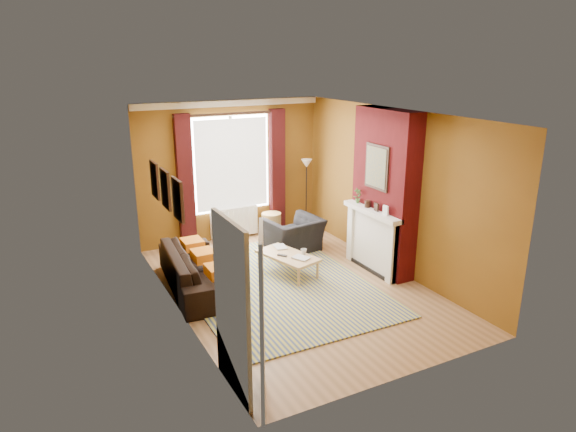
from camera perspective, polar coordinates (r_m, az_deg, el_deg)
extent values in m
plane|color=olive|center=(8.47, 0.79, -7.90)|extent=(5.50, 5.50, 0.00)
cube|color=brown|center=(10.40, -6.37, 4.99)|extent=(3.80, 0.02, 2.80)
cube|color=brown|center=(5.83, 13.74, -5.51)|extent=(3.80, 0.02, 2.80)
cube|color=brown|center=(9.00, 11.57, 2.76)|extent=(0.02, 5.50, 2.80)
cube|color=brown|center=(7.31, -12.42, -0.71)|extent=(0.02, 5.50, 2.80)
cube|color=silver|center=(7.70, 0.87, 11.29)|extent=(3.80, 5.50, 0.01)
cube|color=#4A0A0D|center=(8.89, 10.68, 2.64)|extent=(0.35, 1.40, 2.80)
cube|color=white|center=(9.03, 9.40, -2.72)|extent=(0.12, 1.30, 1.10)
cube|color=white|center=(8.83, 9.31, 0.46)|extent=(0.22, 1.40, 0.08)
cube|color=white|center=(8.60, 11.58, -4.09)|extent=(0.16, 0.14, 1.04)
cube|color=white|center=(9.47, 7.22, -1.85)|extent=(0.16, 0.14, 1.04)
cube|color=black|center=(9.08, 9.53, -3.28)|extent=(0.06, 0.80, 0.90)
cube|color=black|center=(9.22, 9.30, -5.74)|extent=(0.20, 1.00, 0.06)
cube|color=white|center=(8.54, 10.79, 0.63)|extent=(0.03, 0.12, 0.16)
cube|color=black|center=(8.73, 9.79, 0.99)|extent=(0.03, 0.10, 0.14)
cylinder|color=black|center=(8.93, 8.83, 1.33)|extent=(0.10, 0.10, 0.12)
cube|color=black|center=(8.67, 9.85, 5.38)|extent=(0.03, 0.60, 0.75)
cube|color=olive|center=(8.66, 9.75, 5.37)|extent=(0.01, 0.52, 0.66)
cube|color=white|center=(10.16, -6.54, 12.34)|extent=(3.80, 0.08, 0.12)
cube|color=white|center=(10.35, -6.34, 5.77)|extent=(1.60, 0.04, 1.90)
cube|color=silver|center=(10.31, -6.26, 5.73)|extent=(1.50, 0.02, 1.80)
cube|color=white|center=(10.33, -6.30, 5.75)|extent=(0.06, 0.04, 1.90)
cube|color=#390D0E|center=(10.00, -11.36, 3.95)|extent=(0.30, 0.16, 2.50)
cube|color=#390D0E|center=(10.69, -1.21, 5.15)|extent=(0.30, 0.16, 2.50)
cylinder|color=black|center=(10.11, -6.34, 11.23)|extent=(2.30, 0.05, 0.05)
cube|color=white|center=(10.59, -5.98, -0.67)|extent=(1.00, 0.10, 0.60)
cube|color=white|center=(10.39, -8.17, -1.12)|extent=(0.04, 0.03, 0.56)
cube|color=white|center=(10.42, -7.60, -1.03)|extent=(0.04, 0.03, 0.56)
cube|color=white|center=(10.46, -7.03, -0.94)|extent=(0.04, 0.03, 0.56)
cube|color=white|center=(10.49, -6.47, -0.86)|extent=(0.04, 0.03, 0.56)
cube|color=white|center=(10.53, -5.91, -0.77)|extent=(0.04, 0.03, 0.56)
cube|color=white|center=(10.57, -5.36, -0.69)|extent=(0.04, 0.03, 0.56)
cube|color=white|center=(10.61, -4.81, -0.60)|extent=(0.04, 0.03, 0.56)
cube|color=white|center=(10.65, -4.27, -0.52)|extent=(0.04, 0.03, 0.56)
cube|color=white|center=(10.69, -3.72, -0.43)|extent=(0.04, 0.03, 0.56)
cube|color=black|center=(7.12, -12.16, 1.78)|extent=(0.04, 0.44, 0.58)
cube|color=#B6EA37|center=(7.13, -11.96, 1.81)|extent=(0.01, 0.38, 0.52)
cube|color=black|center=(7.73, -13.47, 2.92)|extent=(0.04, 0.44, 0.58)
cube|color=green|center=(7.74, -13.29, 2.95)|extent=(0.01, 0.38, 0.52)
cube|color=black|center=(8.35, -14.58, 3.90)|extent=(0.04, 0.44, 0.58)
cube|color=gold|center=(8.35, -14.42, 3.92)|extent=(0.01, 0.38, 0.52)
cube|color=white|center=(5.66, -6.26, -10.33)|extent=(0.05, 0.94, 2.06)
cube|color=black|center=(5.66, -6.07, -10.29)|extent=(0.02, 0.80, 1.98)
cube|color=white|center=(5.43, -2.89, -11.51)|extent=(0.37, 0.74, 1.98)
imported|color=#457B37|center=(9.14, 7.75, 2.25)|extent=(0.14, 0.10, 0.27)
cube|color=#C46410|center=(7.89, -7.79, -6.04)|extent=(0.34, 0.40, 0.16)
cube|color=#C46410|center=(8.51, -9.40, -4.34)|extent=(0.34, 0.40, 0.16)
cube|color=#C46410|center=(9.04, -10.60, -3.07)|extent=(0.34, 0.40, 0.16)
cube|color=#304586|center=(8.55, -1.42, -7.58)|extent=(2.89, 3.96, 0.02)
imported|color=black|center=(8.45, -10.09, -5.87)|extent=(1.05, 2.27, 0.64)
imported|color=black|center=(9.85, 0.57, -2.13)|extent=(1.12, 1.01, 0.65)
cube|color=#D8B37C|center=(8.80, -0.04, -4.44)|extent=(0.83, 1.22, 0.05)
cylinder|color=#D8B37C|center=(8.40, 1.20, -6.91)|extent=(0.06, 0.06, 0.32)
cylinder|color=#D8B37C|center=(8.69, 3.30, -6.08)|extent=(0.06, 0.06, 0.32)
cylinder|color=#D8B37C|center=(9.08, -3.22, -5.01)|extent=(0.06, 0.06, 0.32)
cylinder|color=#D8B37C|center=(9.35, -1.14, -4.31)|extent=(0.06, 0.06, 0.32)
cylinder|color=#A78248|center=(10.67, -1.85, -0.98)|extent=(0.52, 0.52, 0.51)
cylinder|color=black|center=(11.11, 2.00, -1.53)|extent=(0.29, 0.29, 0.03)
cylinder|color=black|center=(10.89, 2.04, 2.11)|extent=(0.03, 0.03, 1.44)
cone|color=beige|center=(10.72, 2.08, 5.86)|extent=(0.29, 0.29, 0.17)
imported|color=#999999|center=(8.54, 1.07, -4.88)|extent=(0.30, 0.34, 0.03)
imported|color=#999999|center=(9.07, -1.47, -3.52)|extent=(0.24, 0.30, 0.02)
imported|color=#999999|center=(8.78, 1.76, -3.99)|extent=(0.11, 0.11, 0.10)
cube|color=#252527|center=(8.72, -0.64, -4.40)|extent=(0.14, 0.17, 0.02)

